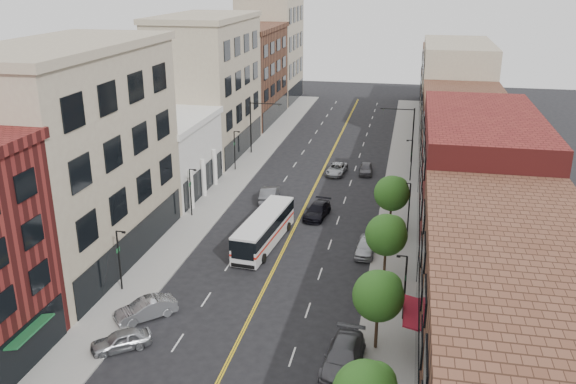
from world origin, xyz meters
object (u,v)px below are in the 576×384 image
Objects in this scene: car_lane_b at (337,169)px; car_lane_a at (317,211)px; car_angle_a at (121,340)px; car_lane_behind at (269,194)px; car_parked_far at (366,246)px; car_parked_mid at (343,357)px; city_bus at (264,228)px; car_angle_b at (146,309)px; car_lane_c at (366,169)px.

car_lane_a is at bearing -86.12° from car_lane_b.
car_angle_a is 0.80× the size of car_lane_behind.
car_lane_behind is (-11.57, 11.41, 0.09)m from car_parked_far.
car_lane_behind is at bearing 116.81° from car_parked_mid.
city_bus reaches higher than car_angle_b.
car_angle_b reaches higher than car_lane_b.
car_parked_far reaches higher than car_lane_a.
city_bus is 2.51× the size of car_angle_b.
car_angle_b is 39.59m from car_lane_c.
city_bus is at bearing -95.47° from car_lane_b.
car_lane_a is at bearing 127.68° from car_parked_far.
car_parked_mid is 1.14× the size of car_lane_a.
car_angle_a is 23.37m from car_parked_far.
car_angle_b is 15.12m from car_parked_mid.
car_lane_behind is (-2.16, 11.25, -0.84)m from city_bus.
car_lane_c is at bearing 84.10° from car_lane_a.
city_bus is 2.62× the size of car_parked_far.
car_lane_c is at bearing 77.52° from city_bus.
car_angle_b is at bearing -105.10° from car_lane_a.
car_lane_b is (9.31, 36.61, -0.09)m from car_angle_b.
car_parked_mid is 40.56m from car_lane_c.
car_angle_a is 43.40m from car_lane_c.
city_bus is 11.49m from car_lane_behind.
car_lane_behind reaches higher than car_parked_far.
car_lane_behind is at bearing 106.33° from city_bus.
car_parked_mid is 1.19× the size of car_lane_b.
car_angle_a is 29.67m from car_lane_behind.
car_parked_far is 16.24m from car_lane_behind.
car_lane_behind is 12.68m from car_lane_b.
car_lane_c is (-1.90, 40.51, -0.14)m from car_parked_mid.
city_bus reaches higher than car_parked_far.
car_parked_mid is 17.16m from car_parked_far.
car_parked_mid is 1.42× the size of car_lane_c.
city_bus is 2.40× the size of car_lane_b.
car_angle_b is at bearing -111.45° from car_lane_c.
car_lane_b is (-5.49, 22.53, -0.08)m from car_parked_far.
car_lane_b is at bearing 102.64° from car_parked_mid.
car_angle_a is 4.00m from car_angle_b.
car_parked_far is 0.91× the size of car_lane_b.
car_parked_mid reaches higher than car_angle_b.
car_parked_mid is at bearing 34.11° from car_angle_b.
car_lane_c reaches higher than car_lane_b.
car_lane_a reaches higher than car_lane_b.
car_lane_b is at bearing 105.58° from car_parked_far.
city_bus reaches higher than car_lane_c.
car_angle_b is (-5.40, -14.24, -0.92)m from city_bus.
car_angle_b is at bearing 173.02° from car_parked_mid.
car_lane_a is (9.17, 25.90, 0.04)m from car_angle_a.
car_parked_mid reaches higher than car_lane_c.
car_lane_c is at bearing 116.85° from car_angle_b.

